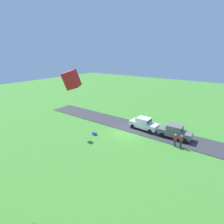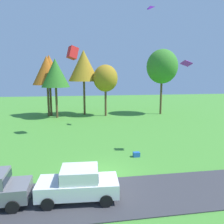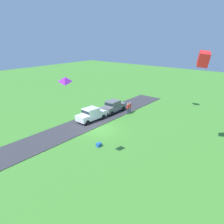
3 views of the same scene
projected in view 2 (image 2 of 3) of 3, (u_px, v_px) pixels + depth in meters
The scene contains 13 objects.
ground_plane at pixel (100, 175), 15.30m from camera, with size 120.00×120.00×0.00m, color #478E33.
pavement_strip at pixel (105, 197), 12.44m from camera, with size 36.00×4.40×0.06m, color #38383D.
car_sedan_near_entrance at pixel (79, 183), 12.01m from camera, with size 4.50×2.18×1.84m.
tree_far_right at pixel (47, 71), 36.20m from camera, with size 4.77×4.77×10.06m.
tree_lone_near at pixel (49, 70), 36.57m from camera, with size 4.84×4.84×10.22m.
tree_center_back at pixel (55, 73), 34.64m from camera, with size 4.48×4.48×9.47m.
tree_far_left at pixel (84, 66), 37.35m from camera, with size 5.27×5.27×11.12m.
tree_left_of_center at pixel (105, 78), 36.43m from camera, with size 4.09×4.09×8.62m.
tree_right_of_center at pixel (162, 67), 37.82m from camera, with size 5.36×5.36×11.32m.
cooler_box at pixel (136, 154), 18.62m from camera, with size 0.56×0.40×0.40m, color blue.
kite_box_topmost at pixel (73, 53), 24.21m from camera, with size 0.91×0.91×1.27m, color red.
kite_diamond_trailing_tail at pixel (187, 62), 18.72m from camera, with size 0.84×0.70×0.31m, color purple.
kite_diamond_low_drifter at pixel (150, 7), 27.10m from camera, with size 1.02×0.81×0.28m, color purple.
Camera 2 is at (-1.42, -14.31, 6.88)m, focal length 35.00 mm.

